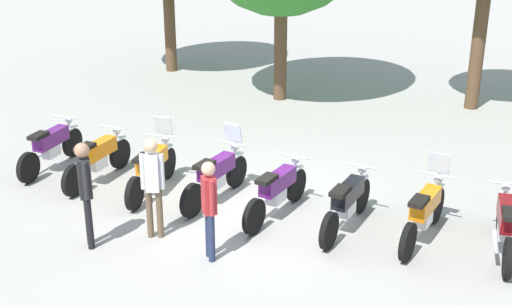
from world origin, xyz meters
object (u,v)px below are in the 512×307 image
Objects in this scene: motorcycle_4 at (277,190)px; person_0 at (85,186)px; motorcycle_6 at (424,211)px; person_2 at (153,180)px; motorcycle_3 at (216,175)px; person_1 at (209,203)px; motorcycle_0 at (51,146)px; motorcycle_2 at (152,167)px; motorcycle_7 at (506,224)px; motorcycle_5 at (347,202)px; motorcycle_1 at (98,158)px.

motorcycle_4 is 1.20× the size of person_0.
person_2 reaches higher than motorcycle_6.
person_1 is (0.86, -2.02, 0.46)m from motorcycle_3.
motorcycle_2 reaches higher than motorcycle_0.
motorcycle_4 is (2.60, -0.03, -0.01)m from motorcycle_2.
motorcycle_6 reaches higher than motorcycle_7.
motorcycle_0 is at bearing 40.06° from person_2.
motorcycle_5 is 1.23× the size of person_2.
motorcycle_3 reaches higher than motorcycle_1.
motorcycle_7 is 6.80m from person_0.
motorcycle_2 is 1.94m from person_2.
motorcycle_3 is 1.20× the size of person_0.
motorcycle_2 and motorcycle_6 have the same top height.
motorcycle_2 is (2.59, -0.23, 0.01)m from motorcycle_0.
motorcycle_0 is 5.19m from motorcycle_4.
motorcycle_7 is 1.20× the size of person_0.
person_1 is at bearing -137.45° from motorcycle_2.
motorcycle_7 is 5.78m from person_2.
motorcycle_7 is (1.29, 0.07, -0.01)m from motorcycle_6.
motorcycle_1 is at bearing 83.57° from motorcycle_7.
motorcycle_0 is 1.20× the size of person_0.
motorcycle_6 is at bearing -88.57° from motorcycle_1.
person_2 reaches higher than motorcycle_4.
motorcycle_3 is 1.31m from motorcycle_4.
motorcycle_2 is 1.23× the size of person_2.
motorcycle_0 is at bearing 83.30° from motorcycle_1.
motorcycle_7 is (3.88, 0.19, 0.00)m from motorcycle_4.
motorcycle_2 is at bearing -98.36° from motorcycle_0.
motorcycle_4 is at bearing 95.76° from motorcycle_5.
motorcycle_1 is at bearing -99.08° from person_0.
motorcycle_2 is 1.31× the size of person_1.
motorcycle_7 is at bearing -79.16° from motorcycle_6.
motorcycle_3 reaches higher than motorcycle_7.
motorcycle_6 is (3.88, -0.05, 0.00)m from motorcycle_3.
motorcycle_4 is at bearing -97.34° from motorcycle_2.
motorcycle_0 is 2.60m from motorcycle_2.
person_2 is at bearing -154.67° from motorcycle_2.
motorcycle_2 is at bearing 95.10° from motorcycle_5.
motorcycle_5 is at bearing -81.57° from motorcycle_4.
motorcycle_3 is at bearing -108.29° from person_1.
motorcycle_4 is at bearing -90.20° from motorcycle_1.
motorcycle_2 reaches higher than motorcycle_4.
person_0 is 1.09× the size of person_1.
motorcycle_3 is 2.59m from motorcycle_5.
motorcycle_4 is 1.23× the size of person_2.
motorcycle_4 is (3.89, -0.09, 0.00)m from motorcycle_1.
motorcycle_7 is 4.79m from person_1.
motorcycle_4 is at bearing -90.82° from motorcycle_3.
motorcycle_0 is 1.00× the size of motorcycle_3.
person_0 reaches higher than motorcycle_7.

